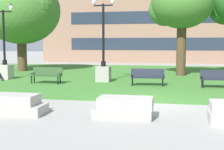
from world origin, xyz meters
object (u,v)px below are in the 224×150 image
lamp_post_left (5,64)px  lamp_post_center (103,65)px  concrete_block_center (15,105)px  park_bench_far_left (219,78)px  concrete_block_left (124,108)px  park_bench_far_right (47,74)px  park_bench_near_right (148,76)px

lamp_post_left → lamp_post_center: lamp_post_center is taller
concrete_block_center → lamp_post_left: lamp_post_left is taller
lamp_post_center → park_bench_far_left: bearing=-13.1°
lamp_post_center → concrete_block_center: bearing=-96.2°
lamp_post_left → concrete_block_center: bearing=-58.4°
concrete_block_left → park_bench_far_right: size_ratio=0.99×
concrete_block_center → concrete_block_left: bearing=2.7°
park_bench_far_left → lamp_post_left: 12.88m
concrete_block_left → park_bench_far_left: park_bench_far_left is taller
concrete_block_left → lamp_post_center: 9.05m
concrete_block_left → park_bench_far_left: 8.09m
concrete_block_left → park_bench_far_left: (3.74, 7.18, 0.23)m
park_bench_far_left → park_bench_far_right: 9.30m
concrete_block_left → park_bench_near_right: size_ratio=0.99×
concrete_block_center → park_bench_far_left: park_bench_far_left is taller
park_bench_far_left → lamp_post_left: bearing=172.9°
park_bench_far_right → lamp_post_center: bearing=26.1°
lamp_post_left → lamp_post_center: (6.44, -0.12, 0.04)m
park_bench_far_left → park_bench_far_right: same height
concrete_block_center → park_bench_far_left: bearing=45.2°
concrete_block_left → park_bench_far_right: (-5.56, 7.19, 0.23)m
concrete_block_center → park_bench_far_left: (7.28, 7.34, 0.23)m
park_bench_near_right → park_bench_far_left: same height
park_bench_near_right → lamp_post_center: 3.05m
concrete_block_center → lamp_post_left: 10.50m
lamp_post_left → park_bench_far_right: bearing=-24.4°
park_bench_near_right → lamp_post_left: size_ratio=0.39×
concrete_block_center → lamp_post_center: 8.89m
concrete_block_left → lamp_post_left: 12.61m
concrete_block_center → park_bench_near_right: (3.67, 7.50, 0.23)m
concrete_block_left → lamp_post_center: size_ratio=0.37×
concrete_block_left → lamp_post_center: bearing=106.7°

